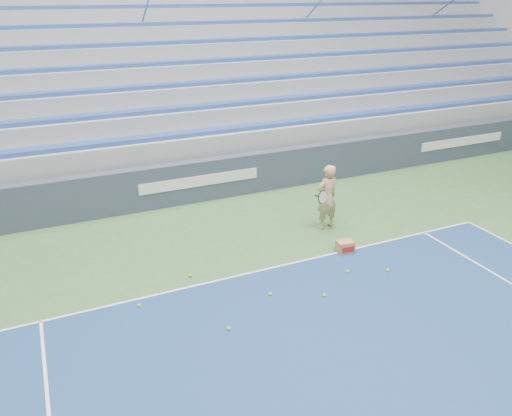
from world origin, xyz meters
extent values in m
cube|color=white|center=(0.00, 11.88, 0.01)|extent=(10.97, 0.05, 0.00)
cube|color=#353D51|center=(0.00, 15.88, 0.55)|extent=(30.00, 0.30, 1.10)
cube|color=white|center=(0.00, 15.72, 0.60)|extent=(3.20, 0.02, 0.28)
cube|color=white|center=(9.00, 15.72, 0.60)|extent=(3.40, 0.02, 0.28)
cube|color=#96999E|center=(0.00, 20.43, 0.55)|extent=(30.00, 8.50, 1.10)
cube|color=#96999E|center=(0.00, 20.43, 1.35)|extent=(30.00, 8.50, 0.50)
cube|color=#2A489A|center=(0.00, 16.56, 1.66)|extent=(29.60, 0.42, 0.11)
cube|color=#96999E|center=(0.00, 20.86, 1.85)|extent=(30.00, 7.65, 0.50)
cube|color=#2A489A|center=(0.00, 17.41, 2.16)|extent=(29.60, 0.42, 0.11)
cube|color=#96999E|center=(0.00, 21.28, 2.35)|extent=(30.00, 6.80, 0.50)
cube|color=#2A489A|center=(0.00, 18.26, 2.66)|extent=(29.60, 0.42, 0.11)
cube|color=#96999E|center=(0.00, 21.71, 2.85)|extent=(30.00, 5.95, 0.50)
cube|color=#2A489A|center=(0.00, 19.11, 3.16)|extent=(29.60, 0.42, 0.11)
cube|color=#96999E|center=(0.00, 22.13, 3.35)|extent=(30.00, 5.10, 0.50)
cube|color=#2A489A|center=(0.00, 19.96, 3.66)|extent=(29.60, 0.42, 0.11)
cube|color=#96999E|center=(0.00, 22.56, 3.85)|extent=(30.00, 4.25, 0.50)
cube|color=#2A489A|center=(0.00, 20.81, 4.15)|extent=(29.60, 0.42, 0.11)
cube|color=#96999E|center=(0.00, 22.98, 4.35)|extent=(30.00, 3.40, 0.50)
cube|color=#2A489A|center=(0.00, 21.66, 4.65)|extent=(29.60, 0.42, 0.11)
cube|color=#96999E|center=(15.15, 20.43, 3.05)|extent=(0.30, 8.80, 6.10)
cube|color=#96999E|center=(0.00, 24.98, 3.65)|extent=(31.00, 0.40, 7.30)
cylinder|color=blue|center=(0.00, 20.43, 4.60)|extent=(0.05, 8.53, 5.04)
cylinder|color=blue|center=(6.00, 20.43, 4.60)|extent=(0.05, 8.53, 5.04)
cylinder|color=blue|center=(12.00, 20.43, 4.60)|extent=(0.05, 8.53, 5.04)
imported|color=tan|center=(2.18, 13.07, 0.78)|extent=(0.62, 0.45, 1.56)
cylinder|color=black|center=(1.83, 12.82, 0.95)|extent=(0.12, 0.27, 0.08)
cylinder|color=beige|center=(1.73, 12.54, 1.05)|extent=(0.29, 0.16, 0.28)
torus|color=black|center=(1.73, 12.54, 1.05)|extent=(0.31, 0.18, 0.30)
cube|color=#A57A50|center=(1.93, 11.86, 0.13)|extent=(0.38, 0.31, 0.26)
cube|color=#B21E19|center=(1.93, 11.73, 0.13)|extent=(0.28, 0.05, 0.12)
sphere|color=#C3D52B|center=(0.64, 10.57, 0.03)|extent=(0.07, 0.07, 0.07)
sphere|color=#C3D52B|center=(-0.24, 11.02, 0.03)|extent=(0.07, 0.07, 0.07)
sphere|color=#C3D52B|center=(-2.51, 11.64, 0.03)|extent=(0.07, 0.07, 0.07)
sphere|color=#C3D52B|center=(2.26, 10.83, 0.03)|extent=(0.07, 0.07, 0.07)
sphere|color=#C3D52B|center=(1.50, 11.11, 0.03)|extent=(0.07, 0.07, 0.07)
sphere|color=#C3D52B|center=(-1.30, 10.38, 0.03)|extent=(0.07, 0.07, 0.07)
sphere|color=#C3D52B|center=(-1.38, 12.24, 0.03)|extent=(0.07, 0.07, 0.07)
camera|label=1|loc=(-3.64, 4.08, 5.12)|focal=35.00mm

